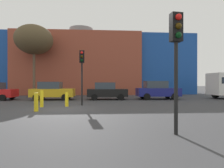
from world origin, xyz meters
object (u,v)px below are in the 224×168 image
traffic_light_near_right (176,45)px  traffic_light_island (82,65)px  parked_car_4 (157,90)px  bollard_yellow_0 (36,102)px  parked_car_2 (52,91)px  bollard_yellow_1 (67,99)px  bare_tree_0 (34,40)px  parked_car_3 (107,91)px  bollard_yellow_2 (42,99)px

traffic_light_near_right → traffic_light_island: bearing=-161.0°
parked_car_4 → bollard_yellow_0: 12.08m
parked_car_2 → bollard_yellow_1: parked_car_2 is taller
parked_car_2 → bollard_yellow_0: size_ratio=3.81×
traffic_light_island → bollard_yellow_1: (-1.01, -0.52, -2.48)m
parked_car_2 → bare_tree_0: bare_tree_0 is taller
traffic_light_near_right → bollard_yellow_0: traffic_light_near_right is taller
parked_car_3 → bare_tree_0: bearing=151.8°
traffic_light_island → bollard_yellow_0: bearing=-43.6°
traffic_light_near_right → bollard_yellow_1: 8.98m
parked_car_2 → traffic_light_near_right: traffic_light_near_right is taller
bollard_yellow_0 → bollard_yellow_1: size_ratio=1.09×
bollard_yellow_1 → bollard_yellow_2: 1.68m
parked_car_2 → bollard_yellow_2: 5.49m
parked_car_4 → bollard_yellow_2: bearing=-151.2°
traffic_light_near_right → parked_car_3: bearing=-178.8°
parked_car_2 → bollard_yellow_2: bearing=-82.6°
traffic_light_near_right → bare_tree_0: bare_tree_0 is taller
bollard_yellow_0 → bollard_yellow_2: (-0.31, 1.92, 0.03)m
parked_car_4 → bare_tree_0: bearing=161.4°
parked_car_2 → bare_tree_0: size_ratio=0.46×
bare_tree_0 → bollard_yellow_0: size_ratio=8.24×
bollard_yellow_2 → traffic_light_near_right: bearing=-47.6°
parked_car_2 → traffic_light_island: size_ratio=1.02×
parked_car_4 → bollard_yellow_0: bearing=-142.4°
bollard_yellow_2 → bollard_yellow_1: bearing=7.7°
parked_car_2 → bollard_yellow_0: parked_car_2 is taller
bollard_yellow_1 → bare_tree_0: bearing=120.5°
traffic_light_near_right → bollard_yellow_1: traffic_light_near_right is taller
traffic_light_near_right → bare_tree_0: (-10.62, 17.21, 4.22)m
parked_car_4 → bollard_yellow_2: 11.28m
parked_car_3 → parked_car_2: bearing=-180.0°
parked_car_2 → traffic_light_near_right: size_ratio=1.07×
parked_car_4 → parked_car_3: bearing=180.0°
parked_car_3 → bollard_yellow_0: 8.56m
parked_car_4 → traffic_light_island: traffic_light_island is taller
bare_tree_0 → traffic_light_island: bearing=-54.0°
parked_car_3 → traffic_light_island: 5.52m
parked_car_4 → bollard_yellow_0: size_ratio=3.99×
traffic_light_near_right → bollard_yellow_0: size_ratio=3.55×
parked_car_3 → traffic_light_island: traffic_light_island is taller
parked_car_2 → traffic_light_island: (3.37, -4.69, 2.09)m
traffic_light_near_right → traffic_light_island: size_ratio=0.95×
parked_car_2 → bollard_yellow_0: bearing=-82.1°
bare_tree_0 → bollard_yellow_2: bare_tree_0 is taller
bollard_yellow_0 → parked_car_3: bearing=59.4°
parked_car_3 → bollard_yellow_1: 6.03m
parked_car_3 → parked_car_4: (5.21, 0.00, 0.07)m
bare_tree_0 → bollard_yellow_1: bearing=-59.5°
traffic_light_island → bollard_yellow_1: size_ratio=4.07×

